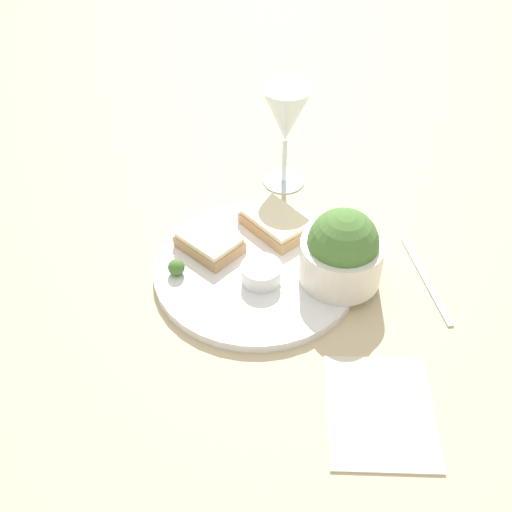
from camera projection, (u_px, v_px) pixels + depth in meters
ground_plane at (256, 273)px, 0.91m from camera, size 4.00×4.00×0.00m
dinner_plate at (256, 270)px, 0.91m from camera, size 0.29×0.29×0.01m
salad_bowl at (342, 252)px, 0.86m from camera, size 0.11×0.11×0.11m
sauce_ramekin at (259, 273)px, 0.87m from camera, size 0.06×0.06×0.03m
cheese_toast_near at (276, 223)px, 0.96m from camera, size 0.12×0.10×0.03m
cheese_toast_far at (210, 242)px, 0.92m from camera, size 0.11×0.10×0.03m
wine_glass at (286, 118)px, 0.99m from camera, size 0.08×0.08×0.17m
garnish at (176, 267)px, 0.89m from camera, size 0.02×0.02×0.02m
napkin at (380, 410)px, 0.74m from camera, size 0.19×0.16×0.01m
fork at (426, 279)px, 0.90m from camera, size 0.18×0.02×0.01m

